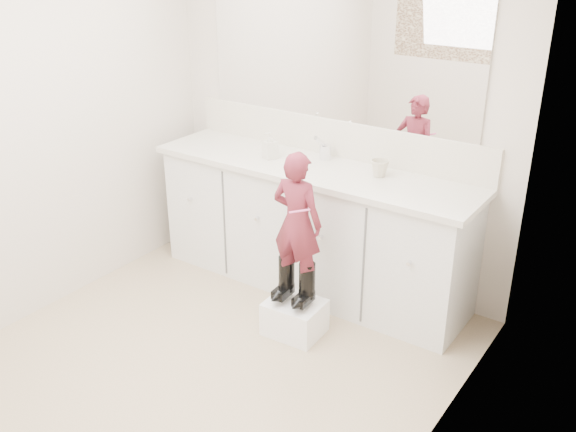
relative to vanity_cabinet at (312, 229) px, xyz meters
The scene contains 16 objects.
floor 1.30m from the vanity_cabinet, 90.00° to the right, with size 3.00×3.00×0.00m, color #978963.
wall_back 0.82m from the vanity_cabinet, 90.00° to the left, with size 2.60×2.60×0.00m, color beige.
wall_left 1.95m from the vanity_cabinet, 136.70° to the right, with size 3.00×3.00×0.00m, color beige.
wall_right 1.95m from the vanity_cabinet, 43.30° to the right, with size 3.00×3.00×0.00m, color beige.
vanity_cabinet is the anchor object (origin of this frame).
countertop 0.45m from the vanity_cabinet, 90.00° to the right, with size 2.28×0.58×0.04m, color beige.
backsplash 0.64m from the vanity_cabinet, 90.00° to the left, with size 2.28×0.03×0.25m, color beige.
mirror 1.24m from the vanity_cabinet, 90.00° to the left, with size 2.00×0.02×1.00m, color white.
faucet 0.54m from the vanity_cabinet, 90.00° to the left, with size 0.08×0.08×0.10m, color silver.
cup 0.69m from the vanity_cabinet, ahead, with size 0.11×0.11×0.11m, color #C2B79B.
soap_bottle 0.64m from the vanity_cabinet, behind, with size 0.08×0.08×0.18m, color beige.
step_stool 0.70m from the vanity_cabinet, 66.83° to the right, with size 0.34×0.28×0.22m, color white.
boot_left 0.58m from the vanity_cabinet, 72.88° to the right, with size 0.10×0.19×0.28m, color black, non-canonical shape.
boot_right 0.64m from the vanity_cabinet, 59.92° to the right, with size 0.10×0.19×0.28m, color black, non-canonical shape.
toddler 0.69m from the vanity_cabinet, 66.08° to the right, with size 0.32×0.21×0.87m, color #AD3547.
toothbrush 0.83m from the vanity_cabinet, 63.52° to the right, with size 0.01×0.01×0.14m, color pink.
Camera 1 is at (2.13, -2.15, 2.30)m, focal length 40.00 mm.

